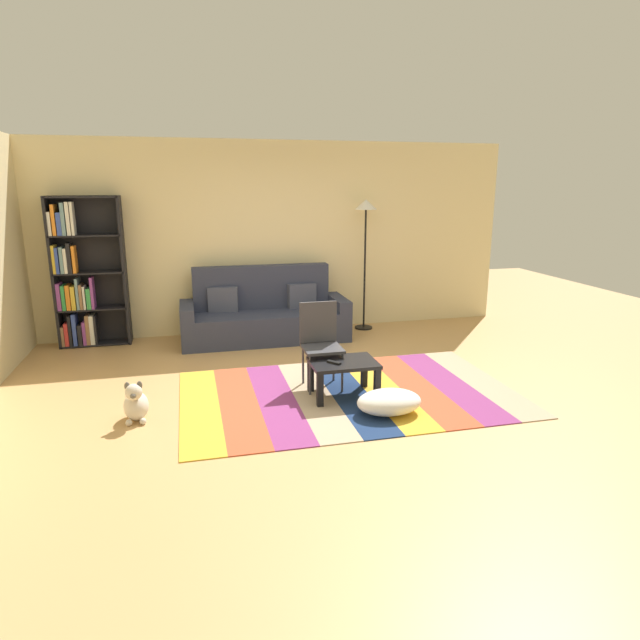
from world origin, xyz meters
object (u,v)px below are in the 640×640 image
pouf (389,402)px  dog (136,404)px  standing_lamp (366,222)px  tv_remote (334,362)px  bookshelf (81,279)px  folding_chair (320,338)px  couch (264,315)px  coffee_table (343,368)px

pouf → dog: bearing=169.4°
standing_lamp → tv_remote: standing_lamp is taller
pouf → standing_lamp: (0.76, 3.03, 1.46)m
bookshelf → folding_chair: bearing=-39.7°
couch → folding_chair: (0.32, -1.94, 0.20)m
couch → folding_chair: 1.97m
tv_remote → standing_lamp: bearing=27.0°
tv_remote → folding_chair: 0.43m
standing_lamp → tv_remote: 3.05m
bookshelf → dog: 2.90m
bookshelf → tv_remote: size_ratio=13.07×
pouf → folding_chair: size_ratio=0.69×
bookshelf → folding_chair: size_ratio=2.18×
dog → folding_chair: folding_chair is taller
pouf → tv_remote: (-0.41, 0.48, 0.27)m
couch → tv_remote: size_ratio=15.07×
bookshelf → standing_lamp: (3.88, -0.07, 0.68)m
coffee_table → tv_remote: size_ratio=4.42×
folding_chair → bookshelf: bearing=159.9°
bookshelf → folding_chair: 3.49m
dog → coffee_table: bearing=2.6°
tv_remote → folding_chair: size_ratio=0.17×
coffee_table → standing_lamp: 3.01m
standing_lamp → folding_chair: bearing=-119.2°
coffee_table → standing_lamp: (1.05, 2.51, 1.27)m
coffee_table → pouf: 0.63m
bookshelf → tv_remote: (2.71, -2.63, -0.51)m
coffee_table → tv_remote: (-0.11, -0.04, 0.08)m
couch → bookshelf: (-2.36, 0.28, 0.56)m
couch → folding_chair: size_ratio=2.51×
bookshelf → standing_lamp: bearing=-1.0°
bookshelf → dog: bookshelf is taller
dog → folding_chair: 1.94m
couch → dog: 2.84m
coffee_table → pouf: (0.30, -0.52, -0.18)m
standing_lamp → dog: bearing=-139.5°
pouf → dog: dog is taller
couch → bookshelf: bookshelf is taller
coffee_table → couch: bearing=101.5°
tv_remote → coffee_table: bearing=-16.9°
bookshelf → couch: bearing=-6.8°
tv_remote → couch: bearing=60.2°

